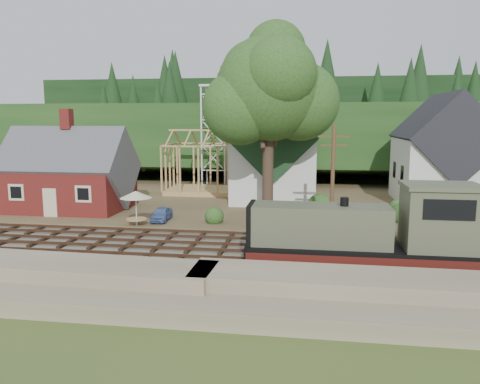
# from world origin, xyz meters

# --- Properties ---
(ground) EXTENTS (140.00, 140.00, 0.00)m
(ground) POSITION_xyz_m (0.00, 0.00, 0.00)
(ground) COLOR #384C1E
(ground) RESTS_ON ground
(embankment) EXTENTS (64.00, 5.00, 1.60)m
(embankment) POSITION_xyz_m (0.00, -8.50, 0.00)
(embankment) COLOR #7F7259
(embankment) RESTS_ON ground
(railroad_bed) EXTENTS (64.00, 11.00, 0.16)m
(railroad_bed) POSITION_xyz_m (0.00, 0.00, 0.08)
(railroad_bed) COLOR #726B5B
(railroad_bed) RESTS_ON ground
(village_flat) EXTENTS (64.00, 26.00, 0.30)m
(village_flat) POSITION_xyz_m (0.00, 18.00, 0.15)
(village_flat) COLOR brown
(village_flat) RESTS_ON ground
(hillside) EXTENTS (70.00, 28.96, 12.74)m
(hillside) POSITION_xyz_m (0.00, 42.00, 0.00)
(hillside) COLOR #1E3F19
(hillside) RESTS_ON ground
(ridge) EXTENTS (80.00, 20.00, 12.00)m
(ridge) POSITION_xyz_m (0.00, 58.00, 0.00)
(ridge) COLOR black
(ridge) RESTS_ON ground
(depot) EXTENTS (10.80, 7.41, 9.00)m
(depot) POSITION_xyz_m (-16.00, 11.00, 3.21)
(depot) COLOR #531B13
(depot) RESTS_ON village_flat
(church) EXTENTS (8.40, 15.17, 13.00)m
(church) POSITION_xyz_m (2.00, 19.68, 5.18)
(church) COLOR silver
(church) RESTS_ON village_flat
(farmhouse) EXTENTS (8.40, 10.80, 10.60)m
(farmhouse) POSITION_xyz_m (18.00, 19.00, 4.87)
(farmhouse) COLOR silver
(farmhouse) RESTS_ON village_flat
(timber_frame) EXTENTS (8.20, 6.20, 6.99)m
(timber_frame) POSITION_xyz_m (-6.00, 22.00, 3.27)
(timber_frame) COLOR tan
(timber_frame) RESTS_ON village_flat
(lattice_tower) EXTENTS (3.20, 3.20, 12.12)m
(lattice_tower) POSITION_xyz_m (-6.00, 28.00, 10.03)
(lattice_tower) COLOR silver
(lattice_tower) RESTS_ON village_flat
(big_tree) EXTENTS (10.90, 8.40, 14.70)m
(big_tree) POSITION_xyz_m (2.17, 10.08, 10.22)
(big_tree) COLOR #38281E
(big_tree) RESTS_ON village_flat
(telegraph_pole_near) EXTENTS (2.20, 0.28, 8.00)m
(telegraph_pole_near) POSITION_xyz_m (7.00, 5.20, 4.25)
(telegraph_pole_near) COLOR #4C331E
(telegraph_pole_near) RESTS_ON ground
(locomotive) EXTENTS (12.33, 3.08, 4.92)m
(locomotive) POSITION_xyz_m (8.75, -3.00, 2.17)
(locomotive) COLOR black
(locomotive) RESTS_ON railroad_bed
(car_blue) EXTENTS (1.44, 3.25, 1.09)m
(car_blue) POSITION_xyz_m (-6.33, 7.38, 0.84)
(car_blue) COLOR #5373B2
(car_blue) RESTS_ON village_flat
(car_green) EXTENTS (3.73, 1.41, 1.21)m
(car_green) POSITION_xyz_m (-17.84, 13.03, 0.91)
(car_green) COLOR #689265
(car_green) RESTS_ON village_flat
(patio_set) EXTENTS (2.41, 2.41, 2.68)m
(patio_set) POSITION_xyz_m (-7.71, 5.50, 2.58)
(patio_set) COLOR silver
(patio_set) RESTS_ON village_flat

